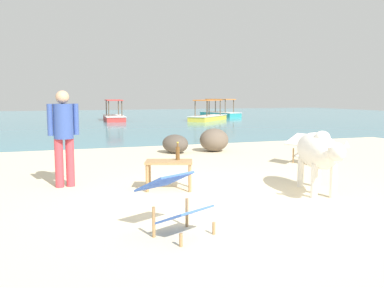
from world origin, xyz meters
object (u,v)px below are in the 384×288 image
object	(u,v)px
bottle	(178,153)
deck_chair_near	(174,199)
boat_red	(114,116)
low_bench_table	(169,166)
person_standing	(64,131)
deck_chair_far	(304,147)
boat_teal	(220,113)
cow	(318,151)
boat_yellow	(208,116)

from	to	relation	value
bottle	deck_chair_near	bearing A→B (deg)	-108.60
deck_chair_near	boat_red	size ratio (longest dim) A/B	0.25
low_bench_table	person_standing	world-z (taller)	person_standing
deck_chair_near	deck_chair_far	distance (m)	5.47
bottle	boat_teal	bearing A→B (deg)	65.06
person_standing	boat_red	world-z (taller)	person_standing
deck_chair_near	deck_chair_far	xyz separation A→B (m)	(4.14, 3.57, 0.00)
low_bench_table	boat_red	bearing A→B (deg)	102.65
cow	boat_red	distance (m)	20.65
cow	person_standing	size ratio (longest dim) A/B	1.11
bottle	boat_teal	world-z (taller)	boat_teal
person_standing	boat_red	xyz separation A→B (m)	(3.82, 18.85, -0.70)
cow	boat_yellow	xyz separation A→B (m)	(5.59, 18.74, -0.41)
deck_chair_far	boat_red	xyz separation A→B (m)	(-1.35, 18.19, -0.13)
low_bench_table	bottle	distance (m)	0.27
bottle	deck_chair_far	bearing A→B (deg)	22.35
low_bench_table	bottle	size ratio (longest dim) A/B	2.91
low_bench_table	deck_chair_near	world-z (taller)	deck_chair_near
cow	deck_chair_far	xyz separation A→B (m)	(1.43, 2.45, -0.28)
deck_chair_near	person_standing	world-z (taller)	person_standing
low_bench_table	boat_red	distance (m)	19.77
cow	deck_chair_near	xyz separation A→B (m)	(-2.71, -1.12, -0.28)
deck_chair_near	person_standing	xyz separation A→B (m)	(-1.03, 2.90, 0.56)
deck_chair_near	boat_red	bearing A→B (deg)	145.39
cow	deck_chair_far	size ratio (longest dim) A/B	2.03
bottle	boat_red	xyz separation A→B (m)	(2.06, 19.59, -0.35)
bottle	person_standing	size ratio (longest dim) A/B	0.18
boat_red	boat_yellow	size ratio (longest dim) A/B	1.09
cow	boat_red	xyz separation A→B (m)	(0.08, 20.64, -0.41)
deck_chair_near	person_standing	bearing A→B (deg)	172.27
boat_teal	boat_red	size ratio (longest dim) A/B	1.03
cow	low_bench_table	distance (m)	2.38
bottle	boat_red	distance (m)	19.70
boat_yellow	deck_chair_far	bearing A→B (deg)	30.33
deck_chair_far	person_standing	distance (m)	5.25
deck_chair_far	boat_teal	world-z (taller)	boat_teal
deck_chair_near	deck_chair_far	world-z (taller)	same
bottle	deck_chair_near	size ratio (longest dim) A/B	0.32
bottle	boat_red	size ratio (longest dim) A/B	0.08
person_standing	deck_chair_far	bearing A→B (deg)	90.72
deck_chair_far	person_standing	world-z (taller)	person_standing
low_bench_table	deck_chair_far	distance (m)	3.86
person_standing	deck_chair_near	bearing A→B (deg)	12.97
boat_yellow	person_standing	bearing A→B (deg)	15.81
deck_chair_near	boat_yellow	size ratio (longest dim) A/B	0.27
bottle	boat_teal	size ratio (longest dim) A/B	0.08
boat_red	low_bench_table	bearing A→B (deg)	-2.14
cow	person_standing	bearing A→B (deg)	-96.58
low_bench_table	deck_chair_far	size ratio (longest dim) A/B	0.98
boat_teal	bottle	bearing A→B (deg)	-39.73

